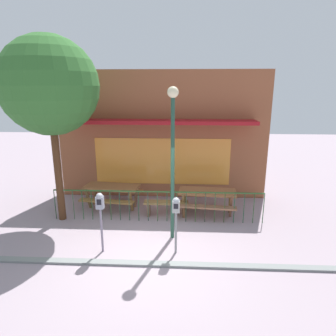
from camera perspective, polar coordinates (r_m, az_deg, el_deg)
name	(u,v)px	position (r m, az deg, el deg)	size (l,w,h in m)	color
ground	(151,256)	(7.49, -3.35, -16.63)	(40.00, 40.00, 0.00)	gray
pub_storefront	(163,135)	(10.82, -1.05, 6.37)	(7.54, 1.31, 4.56)	#5B2F1E
patio_fence_front	(157,201)	(8.95, -2.05, -6.33)	(6.35, 0.04, 0.97)	#284E22
picnic_table_left	(112,190)	(10.13, -10.74, -4.28)	(1.95, 1.56, 0.79)	brown
picnic_table_right	(207,195)	(9.59, 7.58, -5.28)	(1.92, 1.53, 0.79)	brown
patio_bench	(166,205)	(9.42, -0.35, -7.21)	(1.41, 0.34, 0.48)	olive
parking_meter_near	(100,207)	(7.32, -12.96, -7.33)	(0.18, 0.17, 1.54)	slate
parking_meter_far	(176,211)	(7.10, 1.55, -8.22)	(0.18, 0.17, 1.45)	slate
street_tree	(49,87)	(9.09, -21.90, 14.37)	(2.74, 2.74, 5.36)	#4D2E1A
street_lamp	(173,144)	(7.42, 0.91, 4.73)	(0.28, 0.28, 3.98)	#214736
curb_edge	(149,265)	(7.19, -3.67, -18.13)	(10.55, 0.20, 0.11)	slate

